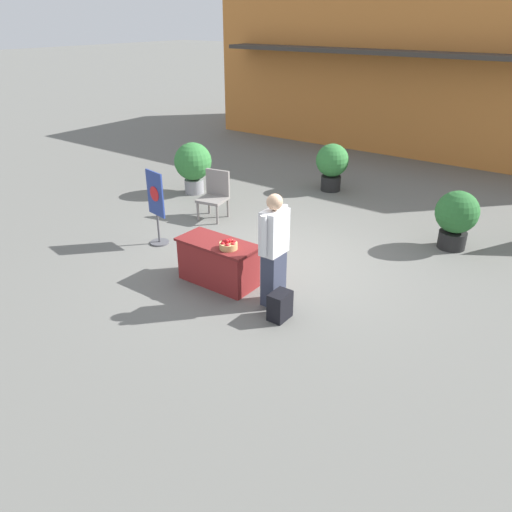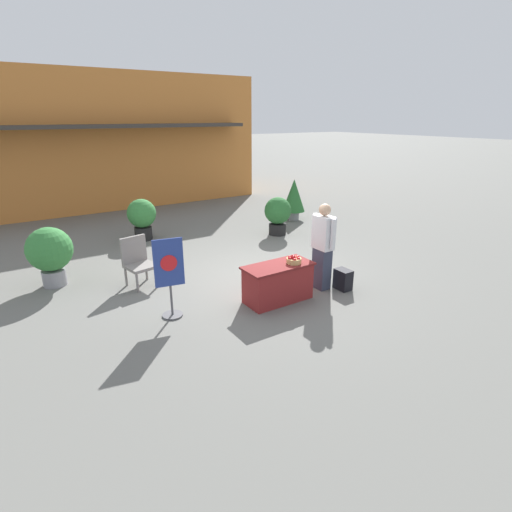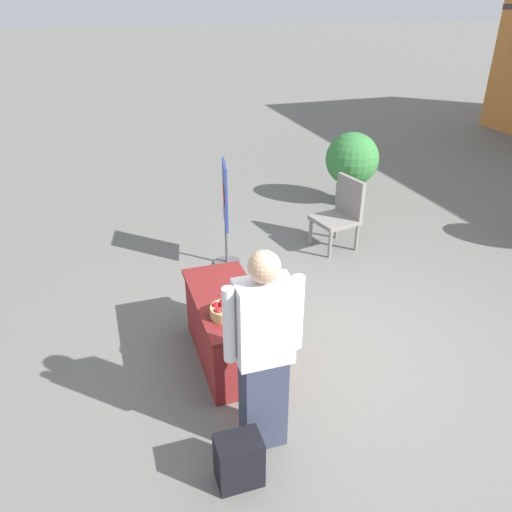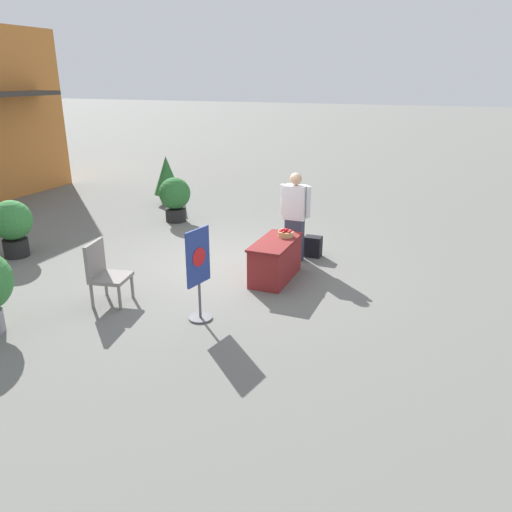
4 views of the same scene
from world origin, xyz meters
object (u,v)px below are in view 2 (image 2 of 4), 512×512
patio_chair (138,260)px  potted_plant_far_right (50,252)px  apple_basket (294,260)px  potted_plant_far_left (278,213)px  poster_board (170,276)px  backpack (343,279)px  potted_plant_near_left (294,197)px  potted_plant_near_right (142,216)px  display_table (278,283)px  person_visitor (323,246)px

patio_chair → potted_plant_far_right: 1.76m
apple_basket → potted_plant_far_left: bearing=57.6°
poster_board → backpack: bearing=87.2°
potted_plant_near_left → potted_plant_far_right: bearing=-167.8°
potted_plant_near_left → patio_chair: bearing=-157.2°
potted_plant_far_right → potted_plant_near_right: size_ratio=1.06×
poster_board → patio_chair: poster_board is taller
patio_chair → potted_plant_near_right: 3.30m
potted_plant_near_right → poster_board: bearing=-102.8°
poster_board → potted_plant_far_left: size_ratio=1.28×
backpack → patio_chair: size_ratio=0.41×
display_table → poster_board: size_ratio=0.94×
person_visitor → backpack: person_visitor is taller
potted_plant_near_right → potted_plant_near_left: 5.03m
poster_board → potted_plant_near_left: (6.09, 4.28, 0.03)m
person_visitor → apple_basket: bearing=6.1°
backpack → potted_plant_near_right: bearing=111.9°
backpack → potted_plant_near_left: (2.75, 5.09, 0.58)m
poster_board → potted_plant_far_left: poster_board is taller
person_visitor → patio_chair: size_ratio=1.72×
display_table → apple_basket: 0.53m
display_table → apple_basket: size_ratio=4.76×
potted_plant_far_left → potted_plant_near_left: 1.90m
potted_plant_near_right → potted_plant_near_left: size_ratio=0.85×
person_visitor → potted_plant_near_right: size_ratio=1.50×
backpack → person_visitor: bearing=137.4°
person_visitor → potted_plant_near_right: bearing=-69.8°
display_table → backpack: 1.45m
apple_basket → potted_plant_far_right: (-3.74, 3.22, -0.06)m
backpack → potted_plant_near_right: size_ratio=0.36×
poster_board → potted_plant_near_left: bearing=135.9°
potted_plant_near_left → potted_plant_far_left: bearing=-142.7°
poster_board → potted_plant_near_left: size_ratio=1.04×
apple_basket → potted_plant_near_left: (3.87, 4.87, -0.00)m
poster_board → apple_basket: bearing=85.9°
display_table → backpack: bearing=-12.1°
display_table → patio_chair: size_ratio=1.32×
person_visitor → potted_plant_near_left: 5.69m
display_table → poster_board: poster_board is taller
poster_board → potted_plant_far_right: bearing=-139.2°
person_visitor → patio_chair: person_visitor is taller
backpack → patio_chair: patio_chair is taller
person_visitor → potted_plant_near_right: (-1.93, 5.31, -0.22)m
display_table → backpack: display_table is taller
backpack → potted_plant_far_left: size_ratio=0.38×
patio_chair → potted_plant_near_left: size_ratio=0.74×
display_table → potted_plant_far_left: bearing=53.8°
apple_basket → potted_plant_near_right: potted_plant_near_right is taller
person_visitor → backpack: bearing=137.7°
person_visitor → potted_plant_near_left: bearing=-122.5°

